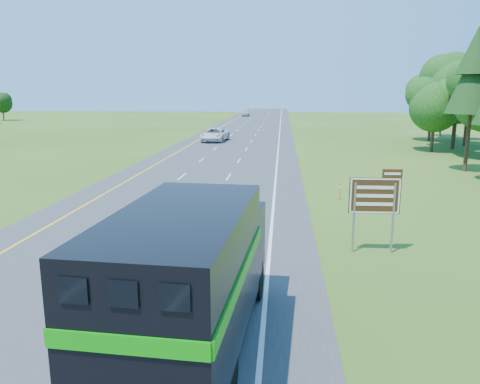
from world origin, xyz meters
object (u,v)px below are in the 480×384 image
Objects in this scene: horse_truck at (191,277)px; white_suv at (215,135)px; far_car at (245,113)px; exit_sign at (375,199)px.

horse_truck is 51.91m from white_suv.
far_car is 109.26m from exit_sign.
far_car is 1.39× the size of exit_sign.
horse_truck is 10.32m from exit_sign.
horse_truck reaches higher than white_suv.
far_car is (-7.87, 116.79, -1.27)m from horse_truck.
horse_truck is at bearing -84.93° from far_car.
horse_truck is 1.85× the size of far_car.
horse_truck is 1.41× the size of white_suv.
white_suv is 1.83× the size of exit_sign.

